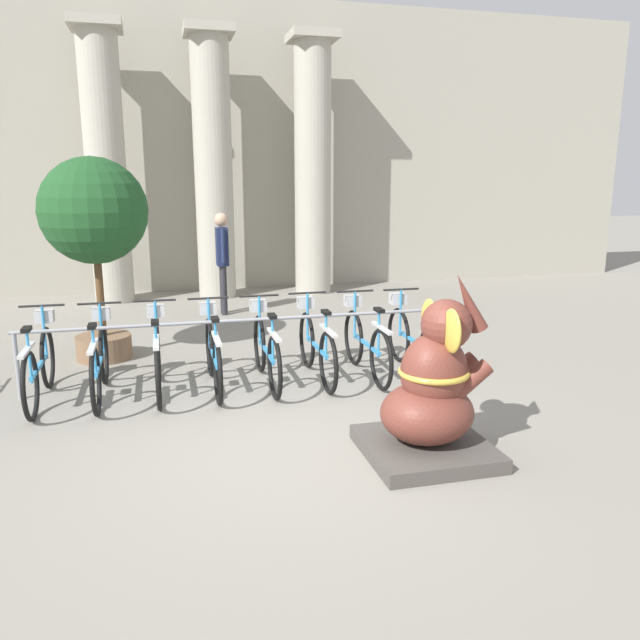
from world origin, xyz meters
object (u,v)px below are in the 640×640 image
(bicycle_0, at_px, (40,365))
(bicycle_4, at_px, (266,350))
(bicycle_5, at_px, (316,345))
(person_pedestrian, at_px, (222,253))
(bicycle_6, at_px, (366,343))
(bicycle_3, at_px, (213,353))
(elephant_statue, at_px, (432,395))
(bicycle_1, at_px, (100,361))
(bicycle_7, at_px, (413,340))
(bicycle_2, at_px, (158,357))
(potted_tree, at_px, (94,220))

(bicycle_0, relative_size, bicycle_4, 1.00)
(bicycle_5, bearing_deg, person_pedestrian, 99.92)
(bicycle_5, distance_m, person_pedestrian, 4.11)
(bicycle_6, bearing_deg, bicycle_3, -179.37)
(bicycle_3, height_order, bicycle_5, same)
(bicycle_4, distance_m, elephant_statue, 2.52)
(bicycle_1, distance_m, person_pedestrian, 4.46)
(bicycle_0, height_order, bicycle_7, same)
(bicycle_5, xyz_separation_m, bicycle_6, (0.61, -0.03, 0.00))
(bicycle_5, bearing_deg, elephant_statue, -79.14)
(bicycle_3, height_order, elephant_statue, elephant_statue)
(bicycle_1, xyz_separation_m, bicycle_5, (2.46, 0.05, 0.00))
(bicycle_2, distance_m, bicycle_4, 1.23)
(bicycle_1, distance_m, bicycle_4, 1.84)
(bicycle_7, distance_m, potted_tree, 4.34)
(bicycle_1, distance_m, bicycle_7, 3.68)
(bicycle_0, relative_size, bicycle_5, 1.00)
(bicycle_2, relative_size, elephant_statue, 1.08)
(bicycle_7, bearing_deg, bicycle_6, 178.13)
(bicycle_0, height_order, potted_tree, potted_tree)
(bicycle_1, bearing_deg, bicycle_6, 0.46)
(potted_tree, bearing_deg, bicycle_0, -108.30)
(person_pedestrian, bearing_deg, bicycle_5, -80.08)
(bicycle_0, distance_m, bicycle_6, 3.68)
(bicycle_0, height_order, bicycle_3, same)
(bicycle_1, height_order, bicycle_4, same)
(bicycle_5, bearing_deg, bicycle_1, -178.76)
(elephant_statue, bearing_deg, person_pedestrian, 100.27)
(bicycle_1, xyz_separation_m, person_pedestrian, (1.76, 4.05, 0.67))
(bicycle_2, bearing_deg, bicycle_3, -0.65)
(bicycle_4, xyz_separation_m, elephant_statue, (1.06, -2.28, 0.14))
(bicycle_1, distance_m, potted_tree, 2.15)
(bicycle_6, bearing_deg, elephant_statue, -94.20)
(elephant_statue, relative_size, potted_tree, 0.61)
(person_pedestrian, bearing_deg, bicycle_6, -71.93)
(bicycle_0, relative_size, potted_tree, 0.66)
(bicycle_4, height_order, bicycle_5, same)
(bicycle_5, distance_m, potted_tree, 3.31)
(elephant_statue, bearing_deg, bicycle_7, 71.02)
(bicycle_1, bearing_deg, bicycle_3, 0.22)
(bicycle_1, bearing_deg, potted_tree, 93.28)
(bicycle_2, height_order, bicycle_7, same)
(bicycle_0, bearing_deg, bicycle_3, -0.25)
(bicycle_2, bearing_deg, bicycle_5, 1.29)
(bicycle_5, height_order, bicycle_6, same)
(bicycle_3, distance_m, bicycle_5, 1.23)
(bicycle_7, bearing_deg, elephant_statue, -108.98)
(bicycle_0, distance_m, potted_tree, 2.20)
(bicycle_7, bearing_deg, person_pedestrian, 115.49)
(bicycle_6, distance_m, person_pedestrian, 4.28)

